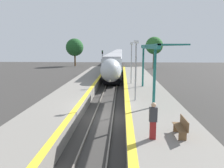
% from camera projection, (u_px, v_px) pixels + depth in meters
% --- Properties ---
extents(ground_plane, '(120.00, 120.00, 0.00)m').
position_uv_depth(ground_plane, '(103.00, 117.00, 16.55)').
color(ground_plane, '#383533').
extents(rail_left, '(0.08, 90.00, 0.15)m').
position_uv_depth(rail_left, '(94.00, 116.00, 16.57)').
color(rail_left, slate).
rests_on(rail_left, ground_plane).
extents(rail_right, '(0.08, 90.00, 0.15)m').
position_uv_depth(rail_right, '(113.00, 117.00, 16.51)').
color(rail_right, slate).
rests_on(rail_right, ground_plane).
extents(train, '(2.77, 89.62, 4.03)m').
position_uv_depth(train, '(118.00, 56.00, 69.41)').
color(train, black).
rests_on(train, ground_plane).
extents(platform_right, '(4.20, 64.00, 1.04)m').
position_uv_depth(platform_right, '(153.00, 112.00, 16.30)').
color(platform_right, gray).
rests_on(platform_right, ground_plane).
extents(platform_left, '(3.57, 64.00, 1.04)m').
position_uv_depth(platform_left, '(59.00, 110.00, 16.62)').
color(platform_left, gray).
rests_on(platform_left, ground_plane).
extents(platform_bench, '(0.44, 1.40, 0.89)m').
position_uv_depth(platform_bench, '(182.00, 127.00, 10.52)').
color(platform_bench, brown).
rests_on(platform_bench, platform_right).
extents(person_waiting, '(0.36, 0.23, 1.76)m').
position_uv_depth(person_waiting, '(153.00, 120.00, 10.09)').
color(person_waiting, maroon).
rests_on(person_waiting, platform_right).
extents(railway_signal, '(0.28, 0.28, 4.59)m').
position_uv_depth(railway_signal, '(102.00, 60.00, 43.27)').
color(railway_signal, '#59595E').
rests_on(railway_signal, ground_plane).
extents(lamppost_near, '(0.36, 0.20, 4.76)m').
position_uv_depth(lamppost_near, '(136.00, 66.00, 17.21)').
color(lamppost_near, '#9E9EA3').
rests_on(lamppost_near, platform_right).
extents(lamppost_mid, '(0.36, 0.20, 4.76)m').
position_uv_depth(lamppost_mid, '(131.00, 60.00, 25.35)').
color(lamppost_mid, '#9E9EA3').
rests_on(lamppost_mid, platform_right).
extents(station_canopy, '(2.02, 11.38, 4.46)m').
position_uv_depth(station_canopy, '(155.00, 48.00, 19.03)').
color(station_canopy, '#1E6B66').
rests_on(station_canopy, platform_right).
extents(background_tree_left, '(4.81, 4.81, 7.55)m').
position_uv_depth(background_tree_left, '(75.00, 47.00, 60.06)').
color(background_tree_left, brown).
rests_on(background_tree_left, ground_plane).
extents(background_tree_right, '(4.18, 4.18, 7.68)m').
position_uv_depth(background_tree_right, '(154.00, 46.00, 52.49)').
color(background_tree_right, brown).
rests_on(background_tree_right, ground_plane).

